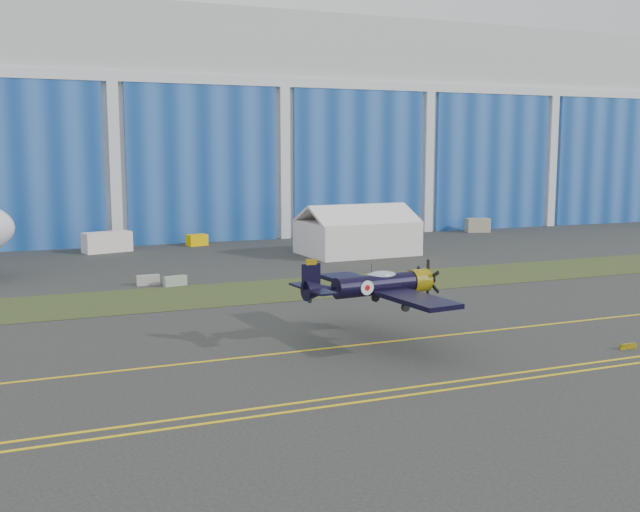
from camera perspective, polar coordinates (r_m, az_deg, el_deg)
name	(u,v)px	position (r m, az deg, el deg)	size (l,w,h in m)	color
ground	(219,338)	(48.27, -7.69, -6.18)	(260.00, 260.00, 0.00)	#323330
grass_median	(175,297)	(61.60, -10.99, -3.12)	(260.00, 10.00, 0.02)	#475128
hangar	(94,129)	(117.73, -16.82, 9.28)	(220.00, 45.70, 30.00)	silver
taxiway_centreline	(241,358)	(43.61, -6.01, -7.70)	(200.00, 0.20, 0.02)	yellow
edge_line_near	(300,410)	(35.01, -1.55, -11.67)	(80.00, 0.20, 0.02)	yellow
edge_line_far	(292,404)	(35.90, -2.12, -11.17)	(80.00, 0.20, 0.02)	yellow
guard_board_right	(628,346)	(48.76, 22.42, -6.38)	(1.20, 0.15, 0.35)	yellow
warbird	(375,285)	(46.09, 4.25, -2.20)	(11.80, 13.74, 3.77)	black
tent	(357,229)	(85.44, 2.84, 2.06)	(12.82, 9.68, 5.75)	white
shipping_container	(107,242)	(90.61, -15.91, 1.03)	(5.44, 2.18, 2.36)	white
tug	(197,240)	(94.43, -9.35, 1.21)	(2.40, 1.50, 1.40)	#FFC100
gse_box	(478,225)	(110.84, 11.92, 2.31)	(3.33, 1.77, 2.00)	#9F9D7C
barrier_a	(148,280)	(67.71, -12.97, -1.80)	(2.00, 0.60, 0.90)	#999596
barrier_b	(175,281)	(66.74, -10.97, -1.88)	(2.00, 0.60, 0.90)	#8D9C90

